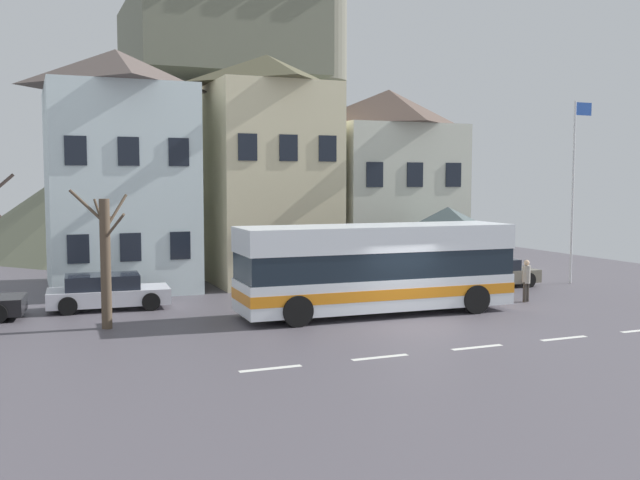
{
  "coord_description": "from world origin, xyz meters",
  "views": [
    {
      "loc": [
        -11.45,
        -19.53,
        4.6
      ],
      "look_at": [
        -1.19,
        5.61,
        2.36
      ],
      "focal_mm": 40.64,
      "sensor_mm": 36.0,
      "label": 1
    }
  ],
  "objects_px": {
    "transit_bus": "(376,269)",
    "parked_car_00": "(107,292)",
    "townhouse_01": "(267,169)",
    "public_bench": "(382,276)",
    "pedestrian_00": "(469,273)",
    "bare_tree_00": "(105,259)",
    "townhouse_02": "(388,183)",
    "flagpole": "(574,180)",
    "bus_shelter": "(448,221)",
    "parked_car_02": "(490,273)",
    "pedestrian_01": "(526,278)",
    "hilltop_castle": "(221,149)",
    "townhouse_00": "(118,170)"
  },
  "relations": [
    {
      "from": "parked_car_02",
      "to": "flagpole",
      "type": "bearing_deg",
      "value": -7.73
    },
    {
      "from": "pedestrian_00",
      "to": "pedestrian_01",
      "type": "xyz_separation_m",
      "value": [
        1.26,
        -1.95,
        -0.01
      ]
    },
    {
      "from": "bus_shelter",
      "to": "pedestrian_01",
      "type": "bearing_deg",
      "value": -70.58
    },
    {
      "from": "hilltop_castle",
      "to": "parked_car_00",
      "type": "height_order",
      "value": "hilltop_castle"
    },
    {
      "from": "townhouse_01",
      "to": "public_bench",
      "type": "distance_m",
      "value": 7.13
    },
    {
      "from": "parked_car_00",
      "to": "public_bench",
      "type": "distance_m",
      "value": 11.61
    },
    {
      "from": "parked_car_00",
      "to": "pedestrian_00",
      "type": "xyz_separation_m",
      "value": [
        13.62,
        -2.47,
        0.31
      ]
    },
    {
      "from": "bus_shelter",
      "to": "public_bench",
      "type": "height_order",
      "value": "bus_shelter"
    },
    {
      "from": "townhouse_00",
      "to": "bare_tree_00",
      "type": "relative_size",
      "value": 2.33
    },
    {
      "from": "transit_bus",
      "to": "parked_car_00",
      "type": "distance_m",
      "value": 9.65
    },
    {
      "from": "bare_tree_00",
      "to": "townhouse_02",
      "type": "bearing_deg",
      "value": 29.76
    },
    {
      "from": "townhouse_01",
      "to": "pedestrian_01",
      "type": "bearing_deg",
      "value": -51.49
    },
    {
      "from": "bus_shelter",
      "to": "parked_car_02",
      "type": "height_order",
      "value": "bus_shelter"
    },
    {
      "from": "parked_car_00",
      "to": "parked_car_02",
      "type": "height_order",
      "value": "parked_car_00"
    },
    {
      "from": "transit_bus",
      "to": "flagpole",
      "type": "xyz_separation_m",
      "value": [
        11.46,
        3.34,
        3.08
      ]
    },
    {
      "from": "bus_shelter",
      "to": "flagpole",
      "type": "bearing_deg",
      "value": -2.46
    },
    {
      "from": "townhouse_01",
      "to": "flagpole",
      "type": "bearing_deg",
      "value": -25.37
    },
    {
      "from": "townhouse_00",
      "to": "parked_car_02",
      "type": "bearing_deg",
      "value": -21.42
    },
    {
      "from": "townhouse_00",
      "to": "townhouse_01",
      "type": "relative_size",
      "value": 0.99
    },
    {
      "from": "townhouse_00",
      "to": "flagpole",
      "type": "height_order",
      "value": "townhouse_00"
    },
    {
      "from": "hilltop_castle",
      "to": "parked_car_02",
      "type": "height_order",
      "value": "hilltop_castle"
    },
    {
      "from": "townhouse_01",
      "to": "bus_shelter",
      "type": "height_order",
      "value": "townhouse_01"
    },
    {
      "from": "townhouse_02",
      "to": "pedestrian_00",
      "type": "height_order",
      "value": "townhouse_02"
    },
    {
      "from": "parked_car_00",
      "to": "flagpole",
      "type": "relative_size",
      "value": 0.53
    },
    {
      "from": "hilltop_castle",
      "to": "transit_bus",
      "type": "relative_size",
      "value": 3.73
    },
    {
      "from": "parked_car_00",
      "to": "bare_tree_00",
      "type": "relative_size",
      "value": 1.0
    },
    {
      "from": "bus_shelter",
      "to": "bare_tree_00",
      "type": "distance_m",
      "value": 14.27
    },
    {
      "from": "hilltop_castle",
      "to": "parked_car_02",
      "type": "distance_m",
      "value": 27.52
    },
    {
      "from": "parked_car_02",
      "to": "townhouse_02",
      "type": "bearing_deg",
      "value": 117.23
    },
    {
      "from": "parked_car_02",
      "to": "pedestrian_01",
      "type": "height_order",
      "value": "pedestrian_01"
    },
    {
      "from": "townhouse_00",
      "to": "bare_tree_00",
      "type": "distance_m",
      "value": 9.46
    },
    {
      "from": "townhouse_00",
      "to": "bare_tree_00",
      "type": "xyz_separation_m",
      "value": [
        -1.47,
        -8.88,
        -2.89
      ]
    },
    {
      "from": "transit_bus",
      "to": "bare_tree_00",
      "type": "distance_m",
      "value": 8.94
    },
    {
      "from": "townhouse_02",
      "to": "townhouse_01",
      "type": "bearing_deg",
      "value": 177.29
    },
    {
      "from": "pedestrian_00",
      "to": "bare_tree_00",
      "type": "relative_size",
      "value": 0.36
    },
    {
      "from": "bus_shelter",
      "to": "townhouse_01",
      "type": "bearing_deg",
      "value": 137.15
    },
    {
      "from": "flagpole",
      "to": "bus_shelter",
      "type": "bearing_deg",
      "value": 177.54
    },
    {
      "from": "townhouse_00",
      "to": "public_bench",
      "type": "height_order",
      "value": "townhouse_00"
    },
    {
      "from": "townhouse_02",
      "to": "hilltop_castle",
      "type": "distance_m",
      "value": 21.65
    },
    {
      "from": "transit_bus",
      "to": "pedestrian_00",
      "type": "relative_size",
      "value": 6.12
    },
    {
      "from": "public_bench",
      "to": "parked_car_02",
      "type": "bearing_deg",
      "value": -19.12
    },
    {
      "from": "hilltop_castle",
      "to": "pedestrian_01",
      "type": "distance_m",
      "value": 31.05
    },
    {
      "from": "pedestrian_01",
      "to": "flagpole",
      "type": "bearing_deg",
      "value": 32.93
    },
    {
      "from": "pedestrian_01",
      "to": "townhouse_02",
      "type": "bearing_deg",
      "value": 98.15
    },
    {
      "from": "hilltop_castle",
      "to": "bare_tree_00",
      "type": "distance_m",
      "value": 31.76
    },
    {
      "from": "transit_bus",
      "to": "townhouse_02",
      "type": "bearing_deg",
      "value": 62.06
    },
    {
      "from": "hilltop_castle",
      "to": "townhouse_01",
      "type": "bearing_deg",
      "value": -98.84
    },
    {
      "from": "townhouse_01",
      "to": "parked_car_00",
      "type": "xyz_separation_m",
      "value": [
        -7.6,
        -4.73,
        -4.48
      ]
    },
    {
      "from": "townhouse_01",
      "to": "transit_bus",
      "type": "relative_size",
      "value": 1.05
    },
    {
      "from": "public_bench",
      "to": "townhouse_00",
      "type": "bearing_deg",
      "value": 157.63
    }
  ]
}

